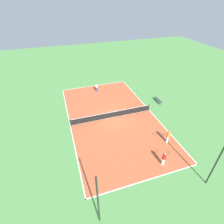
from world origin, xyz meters
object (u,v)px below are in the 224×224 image
fence_post_back_left (216,163)px  fence_post_back_right (98,201)px  player_far_white (96,87)px  tennis_ball_right_alley (90,109)px  player_center_orange (168,136)px  tennis_net (112,114)px  tennis_ball_near_net (131,104)px  bench (158,100)px  player_coach_red (164,158)px

fence_post_back_left → fence_post_back_right: same height
player_far_white → tennis_ball_right_alley: (2.24, 5.16, -0.74)m
fence_post_back_left → fence_post_back_right: 9.78m
player_center_orange → fence_post_back_right: 10.92m
tennis_net → fence_post_back_right: (4.89, 11.84, 2.14)m
tennis_ball_near_net → tennis_net: bearing=30.4°
bench → tennis_net: bearing=-79.1°
player_far_white → tennis_ball_right_alley: player_far_white is taller
bench → tennis_ball_right_alley: (10.23, -1.26, -0.34)m
player_coach_red → fence_post_back_right: fence_post_back_right is taller
player_center_orange → tennis_ball_right_alley: 11.40m
fence_post_back_left → fence_post_back_right: (9.78, 0.00, 0.00)m
player_center_orange → player_far_white: size_ratio=1.19×
player_coach_red → player_far_white: (2.42, -16.80, -0.15)m
tennis_net → player_center_orange: (-4.40, 6.36, 0.46)m
player_coach_red → tennis_ball_right_alley: bearing=85.1°
tennis_ball_near_net → tennis_ball_right_alley: bearing=-5.1°
fence_post_back_right → fence_post_back_left: bearing=180.0°
tennis_net → fence_post_back_right: size_ratio=2.08×
player_coach_red → fence_post_back_left: bearing=-75.7°
tennis_net → player_far_white: size_ratio=7.93×
bench → player_center_orange: player_center_orange is taller
fence_post_back_right → tennis_ball_near_net: bearing=-121.7°
fence_post_back_left → fence_post_back_right: size_ratio=1.00×
player_far_white → tennis_ball_near_net: 6.95m
player_center_orange → fence_post_back_left: size_ratio=0.31×
tennis_net → player_coach_red: bearing=104.6°
player_coach_red → tennis_ball_near_net: (-1.48, -11.09, -0.90)m
player_center_orange → tennis_ball_near_net: 8.65m
player_center_orange → tennis_ball_right_alley: player_center_orange is taller
tennis_net → tennis_ball_near_net: (-3.79, -2.23, -0.46)m
tennis_net → player_far_white: 7.94m
tennis_net → fence_post_back_right: fence_post_back_right is taller
player_coach_red → tennis_net: bearing=77.9°
bench → player_far_white: player_far_white is taller
tennis_net → tennis_ball_right_alley: size_ratio=162.34×
player_coach_red → fence_post_back_right: size_ratio=0.31×
player_center_orange → fence_post_back_right: size_ratio=0.31×
tennis_net → player_center_orange: bearing=124.7°
bench → player_coach_red: player_coach_red is taller
player_center_orange → player_far_white: (4.51, -14.29, -0.18)m
tennis_net → bench: size_ratio=5.93×
fence_post_back_right → player_coach_red: bearing=-157.6°
tennis_net → player_coach_red: (-2.31, 8.87, 0.44)m
player_coach_red → player_far_white: 16.97m
player_far_white → fence_post_back_left: bearing=-140.9°
player_coach_red → fence_post_back_left: fence_post_back_left is taller
bench → tennis_ball_right_alley: 10.31m
tennis_ball_near_net → fence_post_back_right: (8.68, 14.06, 2.60)m
tennis_net → player_coach_red: size_ratio=6.79×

